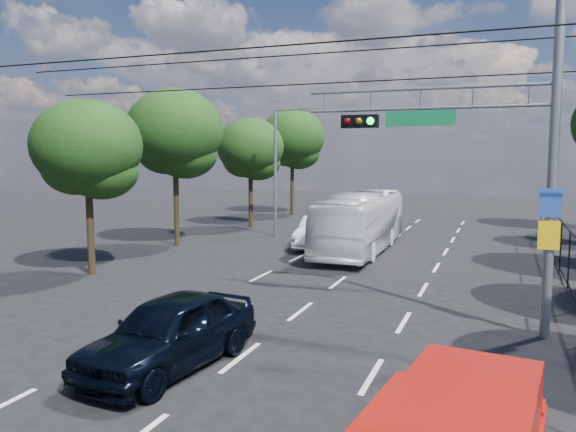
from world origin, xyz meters
The scene contains 12 objects.
lane_markings centered at (0.00, 14.00, 0.01)m, with size 6.12×38.00×0.01m.
signal_mast centered at (5.28, 7.99, 5.24)m, with size 6.43×0.39×9.50m.
streetlight_left centered at (-6.33, 22.00, 3.94)m, with size 2.09×0.22×7.08m.
utility_wires centered at (0.00, 8.83, 7.23)m, with size 22.00×5.04×0.74m.
fence_right centered at (7.60, 12.17, 1.03)m, with size 0.06×34.03×2.00m.
tree_left_b centered at (-9.18, 10.02, 4.58)m, with size 4.08×4.08×6.63m.
tree_left_c centered at (-9.78, 17.02, 5.40)m, with size 4.80×4.80×7.80m.
tree_left_d centered at (-9.38, 25.02, 4.72)m, with size 4.20×4.20×6.83m.
tree_left_e centered at (-9.58, 33.02, 5.53)m, with size 4.92×4.92×7.99m.
navy_hatchback centered at (-1.15, 2.93, 0.79)m, with size 1.87×4.64×1.58m, color black.
white_bus centered at (-0.79, 18.74, 1.39)m, with size 2.34×10.00×2.79m, color silver.
white_van centered at (-3.00, 19.14, 0.76)m, with size 1.61×4.62×1.52m, color white.
Camera 1 is at (5.37, -7.05, 4.56)m, focal length 35.00 mm.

